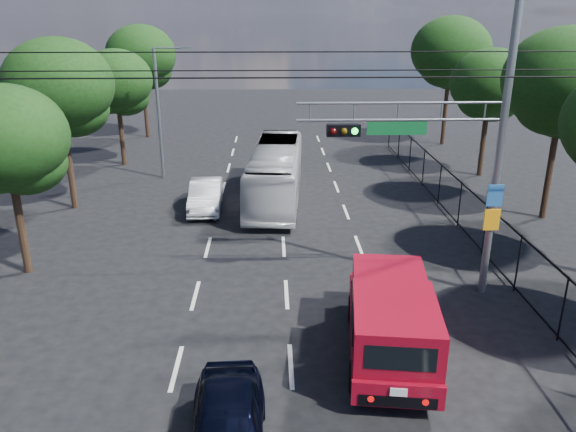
{
  "coord_description": "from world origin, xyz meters",
  "views": [
    {
      "loc": [
        -0.46,
        -8.49,
        8.77
      ],
      "look_at": [
        0.04,
        7.86,
        2.8
      ],
      "focal_mm": 35.0,
      "sensor_mm": 36.0,
      "label": 1
    }
  ],
  "objects_px": {
    "white_bus": "(276,172)",
    "white_van": "(206,195)",
    "red_pickup": "(391,318)",
    "signal_mast": "(462,136)",
    "navy_hatchback": "(228,428)"
  },
  "relations": [
    {
      "from": "signal_mast",
      "to": "white_van",
      "type": "distance_m",
      "value": 13.17
    },
    {
      "from": "red_pickup",
      "to": "white_bus",
      "type": "relative_size",
      "value": 0.61
    },
    {
      "from": "red_pickup",
      "to": "signal_mast",
      "type": "bearing_deg",
      "value": 53.68
    },
    {
      "from": "red_pickup",
      "to": "white_bus",
      "type": "distance_m",
      "value": 13.96
    },
    {
      "from": "navy_hatchback",
      "to": "white_bus",
      "type": "xyz_separation_m",
      "value": [
        1.17,
        17.16,
        0.67
      ]
    },
    {
      "from": "white_van",
      "to": "signal_mast",
      "type": "bearing_deg",
      "value": -46.55
    },
    {
      "from": "white_bus",
      "to": "signal_mast",
      "type": "bearing_deg",
      "value": -56.69
    },
    {
      "from": "red_pickup",
      "to": "white_van",
      "type": "relative_size",
      "value": 1.45
    },
    {
      "from": "signal_mast",
      "to": "red_pickup",
      "type": "relative_size",
      "value": 1.6
    },
    {
      "from": "white_van",
      "to": "red_pickup",
      "type": "bearing_deg",
      "value": -65.27
    },
    {
      "from": "navy_hatchback",
      "to": "white_van",
      "type": "xyz_separation_m",
      "value": [
        -2.13,
        15.72,
        -0.01
      ]
    },
    {
      "from": "signal_mast",
      "to": "red_pickup",
      "type": "distance_m",
      "value": 6.05
    },
    {
      "from": "signal_mast",
      "to": "white_bus",
      "type": "distance_m",
      "value": 12.13
    },
    {
      "from": "red_pickup",
      "to": "navy_hatchback",
      "type": "relative_size",
      "value": 1.47
    },
    {
      "from": "white_bus",
      "to": "white_van",
      "type": "relative_size",
      "value": 2.37
    }
  ]
}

